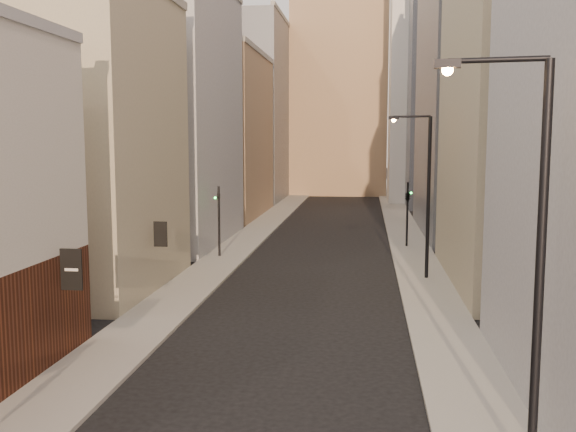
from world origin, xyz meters
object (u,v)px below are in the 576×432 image
(traffic_light_left, at_px, (219,207))
(traffic_light_right, at_px, (408,199))
(clock_tower, at_px, (340,77))
(streetlamp_mid, at_px, (424,187))
(white_tower, at_px, (422,58))
(streetlamp_near, at_px, (529,245))

(traffic_light_left, height_order, traffic_light_right, same)
(clock_tower, relative_size, traffic_light_left, 8.98)
(clock_tower, bearing_deg, streetlamp_mid, -83.11)
(traffic_light_right, bearing_deg, clock_tower, -81.90)
(clock_tower, bearing_deg, white_tower, -51.84)
(streetlamp_near, relative_size, traffic_light_left, 2.02)
(white_tower, bearing_deg, traffic_light_left, -111.88)
(traffic_light_left, bearing_deg, streetlamp_mid, 174.05)
(clock_tower, xyz_separation_m, streetlamp_mid, (7.45, -61.65, -12.16))
(streetlamp_mid, xyz_separation_m, traffic_light_right, (-0.22, 11.14, -1.71))
(clock_tower, xyz_separation_m, traffic_light_right, (7.23, -50.51, -13.87))
(clock_tower, distance_m, streetlamp_mid, 63.28)
(clock_tower, bearing_deg, traffic_light_left, -96.06)
(streetlamp_mid, distance_m, traffic_light_left, 14.59)
(streetlamp_mid, bearing_deg, white_tower, 99.97)
(streetlamp_mid, bearing_deg, traffic_light_left, 172.38)
(streetlamp_near, distance_m, streetlamp_mid, 22.42)
(white_tower, height_order, streetlamp_near, white_tower)
(clock_tower, relative_size, streetlamp_mid, 4.69)
(streetlamp_near, relative_size, streetlamp_mid, 1.05)
(white_tower, distance_m, traffic_light_right, 39.59)
(streetlamp_mid, height_order, traffic_light_right, streetlamp_mid)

